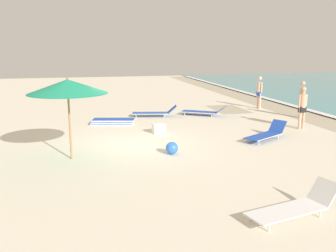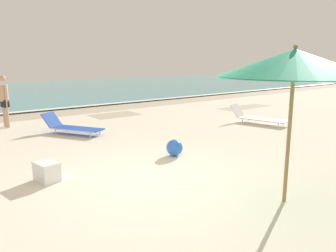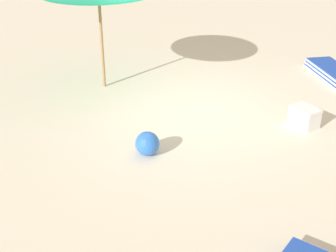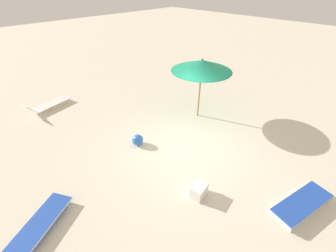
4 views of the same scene
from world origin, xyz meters
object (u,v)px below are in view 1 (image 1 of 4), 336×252
(sun_lounger_near_water_right, at_px, (295,207))
(beach_ball, at_px, (172,148))
(sun_lounger_beside_umbrella, at_px, (204,111))
(beachgoer_shoreline_child, at_px, (302,97))
(cooler_box, at_px, (159,129))
(sun_lounger_near_water_left, at_px, (266,134))
(beach_umbrella, at_px, (68,87))
(sun_lounger_under_umbrella, at_px, (155,112))
(beachgoer_wading_adult, at_px, (259,90))
(beachgoer_strolling_adult, at_px, (303,105))
(lounger_stack, at_px, (113,122))

(sun_lounger_near_water_right, bearing_deg, beach_ball, -178.29)
(sun_lounger_beside_umbrella, height_order, beachgoer_shoreline_child, beachgoer_shoreline_child)
(beachgoer_shoreline_child, distance_m, cooler_box, 7.52)
(sun_lounger_near_water_left, relative_size, sun_lounger_near_water_right, 0.96)
(beach_umbrella, relative_size, sun_lounger_under_umbrella, 1.12)
(beach_umbrella, distance_m, sun_lounger_near_water_left, 7.28)
(sun_lounger_beside_umbrella, height_order, sun_lounger_near_water_right, sun_lounger_near_water_right)
(beachgoer_wading_adult, bearing_deg, sun_lounger_under_umbrella, -87.78)
(beach_ball, bearing_deg, sun_lounger_near_water_right, 14.94)
(sun_lounger_under_umbrella, relative_size, beachgoer_strolling_adult, 1.26)
(sun_lounger_beside_umbrella, relative_size, beach_ball, 5.46)
(lounger_stack, xyz_separation_m, sun_lounger_near_water_left, (4.10, 5.25, 0.10))
(beachgoer_shoreline_child, bearing_deg, beachgoer_wading_adult, 33.97)
(sun_lounger_near_water_left, distance_m, beach_ball, 3.97)
(beach_umbrella, xyz_separation_m, beachgoer_shoreline_child, (-4.29, 10.64, -1.21))
(sun_lounger_near_water_left, distance_m, cooler_box, 4.13)
(sun_lounger_under_umbrella, height_order, beachgoer_wading_adult, beachgoer_wading_adult)
(sun_lounger_under_umbrella, distance_m, beachgoer_wading_adult, 6.24)
(lounger_stack, bearing_deg, beach_ball, 28.96)
(lounger_stack, distance_m, beachgoer_strolling_adult, 8.10)
(lounger_stack, relative_size, beach_ball, 5.03)
(beach_umbrella, distance_m, beachgoer_shoreline_child, 11.54)
(lounger_stack, relative_size, beachgoer_wading_adult, 1.13)
(sun_lounger_under_umbrella, bearing_deg, sun_lounger_near_water_right, 14.40)
(sun_lounger_near_water_right, xyz_separation_m, beach_ball, (-4.94, -1.32, -0.02))
(sun_lounger_near_water_left, bearing_deg, lounger_stack, -157.95)
(sun_lounger_near_water_left, bearing_deg, sun_lounger_under_umbrella, 179.36)
(lounger_stack, relative_size, cooler_box, 3.62)
(sun_lounger_beside_umbrella, bearing_deg, beachgoer_wading_adult, 143.23)
(beachgoer_strolling_adult, bearing_deg, sun_lounger_beside_umbrella, 116.79)
(sun_lounger_under_umbrella, distance_m, beachgoer_strolling_adult, 6.83)
(sun_lounger_near_water_left, relative_size, beach_ball, 5.11)
(beach_umbrella, bearing_deg, beachgoer_wading_adult, 126.38)
(sun_lounger_near_water_right, bearing_deg, cooler_box, 174.75)
(sun_lounger_under_umbrella, bearing_deg, cooler_box, 2.65)
(sun_lounger_near_water_right, height_order, beachgoer_strolling_adult, beachgoer_strolling_adult)
(sun_lounger_under_umbrella, relative_size, beachgoer_wading_adult, 1.26)
(sun_lounger_under_umbrella, height_order, beachgoer_strolling_adult, beachgoer_strolling_adult)
(sun_lounger_beside_umbrella, distance_m, beach_ball, 6.96)
(lounger_stack, bearing_deg, sun_lounger_under_umbrella, 135.83)
(sun_lounger_beside_umbrella, xyz_separation_m, beach_ball, (6.18, -3.19, -0.01))
(lounger_stack, bearing_deg, cooler_box, 50.57)
(sun_lounger_near_water_left, relative_size, beachgoer_shoreline_child, 1.15)
(lounger_stack, bearing_deg, beach_umbrella, -5.67)
(sun_lounger_under_umbrella, xyz_separation_m, beachgoer_strolling_adult, (4.11, 5.40, 0.79))
(lounger_stack, relative_size, beachgoer_strolling_adult, 1.13)
(beach_umbrella, distance_m, sun_lounger_beside_umbrella, 8.90)
(beach_umbrella, distance_m, beach_ball, 3.72)
(lounger_stack, height_order, beachgoer_wading_adult, beachgoer_wading_adult)
(beachgoer_shoreline_child, bearing_deg, sun_lounger_beside_umbrella, 90.70)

